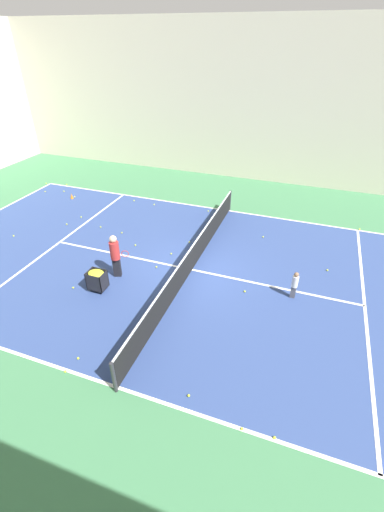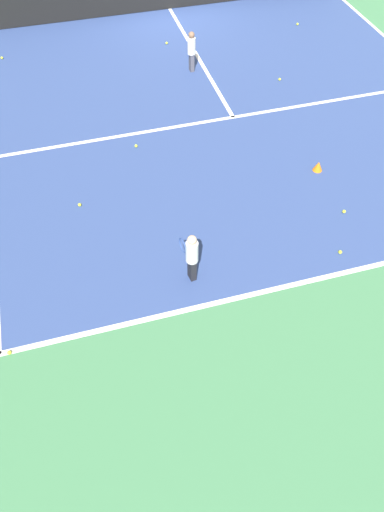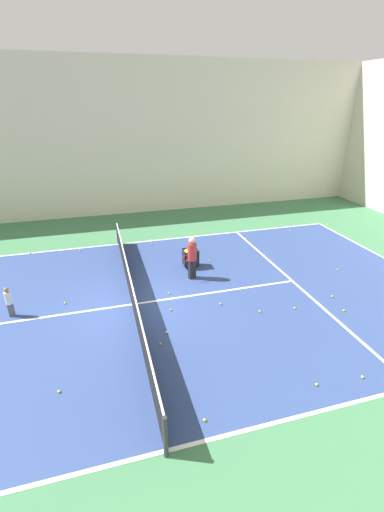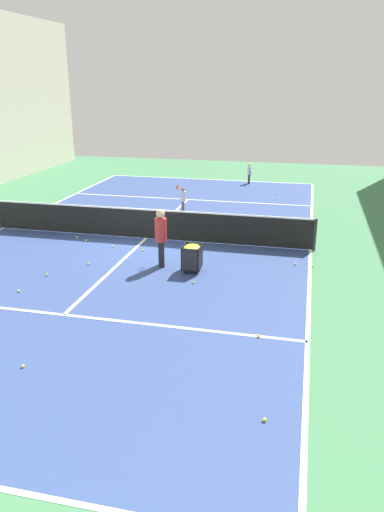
# 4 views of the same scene
# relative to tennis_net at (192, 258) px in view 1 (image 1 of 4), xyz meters

# --- Properties ---
(ground_plane) EXTENTS (36.92, 36.92, 0.00)m
(ground_plane) POSITION_rel_tennis_net_xyz_m (0.00, 0.00, -0.56)
(ground_plane) COLOR #3D754C
(court_playing_area) EXTENTS (11.40, 22.84, 0.00)m
(court_playing_area) POSITION_rel_tennis_net_xyz_m (0.00, 0.00, -0.56)
(court_playing_area) COLOR navy
(court_playing_area) RESTS_ON ground
(line_sideline_left) EXTENTS (0.10, 22.84, 0.00)m
(line_sideline_left) POSITION_rel_tennis_net_xyz_m (-5.70, 0.00, -0.55)
(line_sideline_left) COLOR white
(line_sideline_left) RESTS_ON ground
(line_sideline_right) EXTENTS (0.10, 22.84, 0.00)m
(line_sideline_right) POSITION_rel_tennis_net_xyz_m (5.70, 0.00, -0.55)
(line_sideline_right) COLOR white
(line_sideline_right) RESTS_ON ground
(line_service_near) EXTENTS (11.40, 0.10, 0.00)m
(line_service_near) POSITION_rel_tennis_net_xyz_m (0.00, -6.28, -0.55)
(line_service_near) COLOR white
(line_service_near) RESTS_ON ground
(line_service_far) EXTENTS (11.40, 0.10, 0.00)m
(line_service_far) POSITION_rel_tennis_net_xyz_m (0.00, 6.28, -0.55)
(line_service_far) COLOR white
(line_service_far) RESTS_ON ground
(line_centre_service) EXTENTS (0.10, 12.56, 0.00)m
(line_centre_service) POSITION_rel_tennis_net_xyz_m (0.00, 0.00, -0.55)
(line_centre_service) COLOR white
(line_centre_service) RESTS_ON ground
(hall_enclosure_right) EXTENTS (0.15, 33.22, 8.75)m
(hall_enclosure_right) POSITION_rel_tennis_net_xyz_m (10.81, 0.00, 3.82)
(hall_enclosure_right) COLOR beige
(hall_enclosure_right) RESTS_ON ground
(tennis_net) EXTENTS (11.70, 0.10, 1.08)m
(tennis_net) POSITION_rel_tennis_net_xyz_m (0.00, 0.00, 0.00)
(tennis_net) COLOR #2D2D33
(tennis_net) RESTS_ON ground
(coach_at_net) EXTENTS (0.45, 0.68, 1.75)m
(coach_at_net) POSITION_rel_tennis_net_xyz_m (-1.33, 2.54, 0.45)
(coach_at_net) COLOR black
(coach_at_net) RESTS_ON ground
(child_midcourt) EXTENTS (0.23, 0.23, 1.07)m
(child_midcourt) POSITION_rel_tennis_net_xyz_m (-0.37, -3.89, 0.05)
(child_midcourt) COLOR #4C4C56
(child_midcourt) RESTS_ON ground
(ball_cart) EXTENTS (0.51, 0.62, 0.81)m
(ball_cart) POSITION_rel_tennis_net_xyz_m (-2.32, 2.76, 0.01)
(ball_cart) COLOR black
(ball_cart) RESTS_ON ground
(training_cone_1) EXTENTS (0.17, 0.17, 0.29)m
(training_cone_1) POSITION_rel_tennis_net_xyz_m (4.24, 8.74, -0.41)
(training_cone_1) COLOR orange
(training_cone_1) RESTS_ON ground
(tennis_ball_0) EXTENTS (0.07, 0.07, 0.07)m
(tennis_ball_0) POSITION_rel_tennis_net_xyz_m (4.48, 10.81, -0.52)
(tennis_ball_0) COLOR yellow
(tennis_ball_0) RESTS_ON ground
(tennis_ball_2) EXTENTS (0.07, 0.07, 0.07)m
(tennis_ball_2) POSITION_rel_tennis_net_xyz_m (0.75, 1.20, -0.52)
(tennis_ball_2) COLOR yellow
(tennis_ball_2) RESTS_ON ground
(tennis_ball_3) EXTENTS (0.07, 0.07, 0.07)m
(tennis_ball_3) POSITION_rel_tennis_net_xyz_m (-5.31, -1.83, -0.52)
(tennis_ball_3) COLOR yellow
(tennis_ball_3) RESTS_ON ground
(tennis_ball_4) EXTENTS (0.07, 0.07, 0.07)m
(tennis_ball_4) POSITION_rel_tennis_net_xyz_m (-5.76, 1.61, -0.52)
(tennis_ball_4) COLOR yellow
(tennis_ball_4) RESTS_ON ground
(tennis_ball_5) EXTENTS (0.07, 0.07, 0.07)m
(tennis_ball_5) POSITION_rel_tennis_net_xyz_m (3.49, -2.18, -0.52)
(tennis_ball_5) COLOR yellow
(tennis_ball_5) RESTS_ON ground
(tennis_ball_6) EXTENTS (0.07, 0.07, 0.07)m
(tennis_ball_6) POSITION_rel_tennis_net_xyz_m (5.80, -6.36, -0.52)
(tennis_ball_6) COLOR yellow
(tennis_ball_6) RESTS_ON ground
(tennis_ball_7) EXTENTS (0.07, 0.07, 0.07)m
(tennis_ball_7) POSITION_rel_tennis_net_xyz_m (2.37, 6.82, -0.52)
(tennis_ball_7) COLOR yellow
(tennis_ball_7) RESTS_ON ground
(tennis_ball_9) EXTENTS (0.07, 0.07, 0.07)m
(tennis_ball_9) POSITION_rel_tennis_net_xyz_m (1.91, 0.82, -0.52)
(tennis_ball_9) COLOR yellow
(tennis_ball_9) RESTS_ON ground
(tennis_ball_10) EXTENTS (0.07, 0.07, 0.07)m
(tennis_ball_10) POSITION_rel_tennis_net_xyz_m (4.90, 9.79, -0.52)
(tennis_ball_10) COLOR yellow
(tennis_ball_10) RESTS_ON ground
(tennis_ball_11) EXTENTS (0.07, 0.07, 0.07)m
(tennis_ball_11) POSITION_rel_tennis_net_xyz_m (5.00, 3.99, -0.52)
(tennis_ball_11) COLOR yellow
(tennis_ball_11) RESTS_ON ground
(tennis_ball_12) EXTENTS (0.07, 0.07, 0.07)m
(tennis_ball_12) POSITION_rel_tennis_net_xyz_m (0.86, 2.96, -0.52)
(tennis_ball_12) COLOR yellow
(tennis_ball_12) RESTS_ON ground
(tennis_ball_14) EXTENTS (0.07, 0.07, 0.07)m
(tennis_ball_14) POSITION_rel_tennis_net_xyz_m (4.43, 8.70, -0.52)
(tennis_ball_14) COLOR yellow
(tennis_ball_14) RESTS_ON ground
(tennis_ball_15) EXTENTS (0.07, 0.07, 0.07)m
(tennis_ball_15) POSITION_rel_tennis_net_xyz_m (5.23, 0.98, -0.52)
(tennis_ball_15) COLOR yellow
(tennis_ball_15) RESTS_ON ground
(tennis_ball_16) EXTENTS (0.07, 0.07, 0.07)m
(tennis_ball_16) POSITION_rel_tennis_net_xyz_m (-5.66, -4.06, -0.52)
(tennis_ball_16) COLOR yellow
(tennis_ball_16) RESTS_ON ground
(tennis_ball_17) EXTENTS (0.07, 0.07, 0.07)m
(tennis_ball_17) POSITION_rel_tennis_net_xyz_m (-0.35, 1.38, -0.52)
(tennis_ball_17) COLOR yellow
(tennis_ball_17) RESTS_ON ground
(tennis_ball_19) EXTENTS (0.07, 0.07, 0.07)m
(tennis_ball_19) POSITION_rel_tennis_net_xyz_m (-5.71, -3.31, -0.52)
(tennis_ball_19) COLOR yellow
(tennis_ball_19) RESTS_ON ground
(tennis_ball_20) EXTENTS (0.07, 0.07, 0.07)m
(tennis_ball_20) POSITION_rel_tennis_net_xyz_m (-2.59, 3.68, -0.52)
(tennis_ball_20) COLOR yellow
(tennis_ball_20) RESTS_ON ground
(tennis_ball_21) EXTENTS (0.07, 0.07, 0.07)m
(tennis_ball_21) POSITION_rel_tennis_net_xyz_m (1.74, -5.02, -0.52)
(tennis_ball_21) COLOR yellow
(tennis_ball_21) RESTS_ON ground
(tennis_ball_22) EXTENTS (0.07, 0.07, 0.07)m
(tennis_ball_22) POSITION_rel_tennis_net_xyz_m (-0.31, 8.59, -0.52)
(tennis_ball_22) COLOR yellow
(tennis_ball_22) RESTS_ON ground
(tennis_ball_23) EXTENTS (0.07, 0.07, 0.07)m
(tennis_ball_23) POSITION_rel_tennis_net_xyz_m (5.85, 10.32, -0.52)
(tennis_ball_23) COLOR yellow
(tennis_ball_23) RESTS_ON ground
(tennis_ball_24) EXTENTS (0.07, 0.07, 0.07)m
(tennis_ball_24) POSITION_rel_tennis_net_xyz_m (5.58, 11.64, -0.52)
(tennis_ball_24) COLOR yellow
(tennis_ball_24) RESTS_ON ground
(tennis_ball_26) EXTENTS (0.07, 0.07, 0.07)m
(tennis_ball_26) POSITION_rel_tennis_net_xyz_m (1.79, 5.31, -0.52)
(tennis_ball_26) COLOR yellow
(tennis_ball_26) RESTS_ON ground
(tennis_ball_27) EXTENTS (0.07, 0.07, 0.07)m
(tennis_ball_27) POSITION_rel_tennis_net_xyz_m (-0.67, -2.26, -0.52)
(tennis_ball_27) COLOR yellow
(tennis_ball_27) RESTS_ON ground
(tennis_ball_29) EXTENTS (0.07, 0.07, 0.07)m
(tennis_ball_29) POSITION_rel_tennis_net_xyz_m (1.64, 4.07, -0.52)
(tennis_ball_29) COLOR yellow
(tennis_ball_29) RESTS_ON ground
(tennis_ball_32) EXTENTS (0.07, 0.07, 0.07)m
(tennis_ball_32) POSITION_rel_tennis_net_xyz_m (5.10, 5.27, -0.52)
(tennis_ball_32) COLOR yellow
(tennis_ball_32) RESTS_ON ground
(tennis_ball_34) EXTENTS (0.07, 0.07, 0.07)m
(tennis_ball_34) POSITION_rel_tennis_net_xyz_m (2.40, 0.53, -0.52)
(tennis_ball_34) COLOR yellow
(tennis_ball_34) RESTS_ON ground
(tennis_ball_35) EXTENTS (0.07, 0.07, 0.07)m
(tennis_ball_35) POSITION_rel_tennis_net_xyz_m (1.48, 7.02, -0.52)
(tennis_ball_35) COLOR yellow
(tennis_ball_35) RESTS_ON ground
(tennis_ball_36) EXTENTS (0.07, 0.07, 0.07)m
(tennis_ball_36) POSITION_rel_tennis_net_xyz_m (-5.26, 1.55, -0.52)
(tennis_ball_36) COLOR yellow
(tennis_ball_36) RESTS_ON ground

